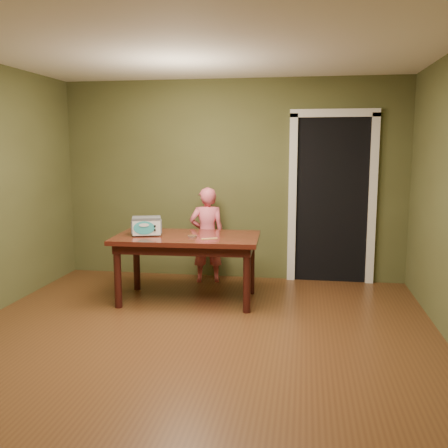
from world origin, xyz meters
The scene contains 8 objects.
floor centered at (0.00, 0.00, 0.00)m, with size 5.00×5.00×0.00m, color #533017.
room_shell centered at (0.00, 0.00, 1.71)m, with size 4.52×5.02×2.61m.
doorway centered at (1.30, 2.78, 1.06)m, with size 1.10×0.66×2.25m.
dining_table centered at (-0.34, 1.37, 0.65)m, with size 1.64×0.96×0.75m.
toy_oven centered at (-0.79, 1.33, 0.86)m, with size 0.38×0.31×0.21m.
baking_pan centered at (-0.25, 1.28, 0.76)m, with size 0.10×0.10×0.02m.
spatula centered at (-0.05, 1.21, 0.75)m, with size 0.18×0.03×0.01m, color #E6BD64.
child centered at (-0.27, 2.20, 0.61)m, with size 0.45×0.29×1.23m, color #EE6275.
Camera 1 is at (0.96, -3.99, 1.73)m, focal length 40.00 mm.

